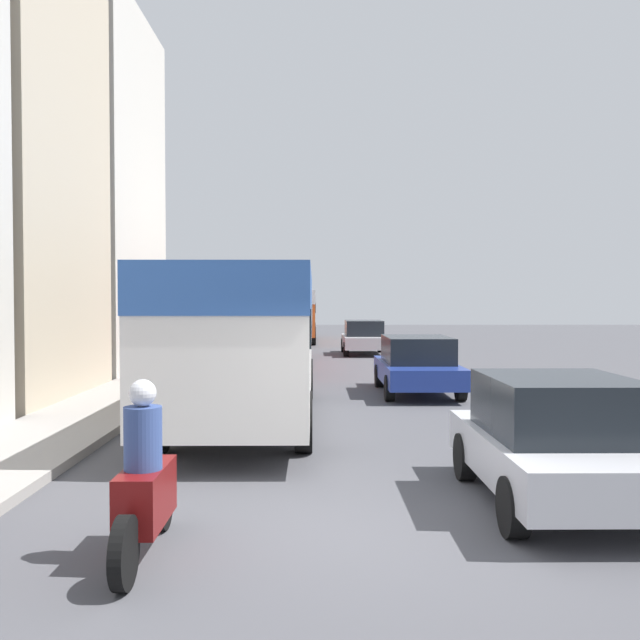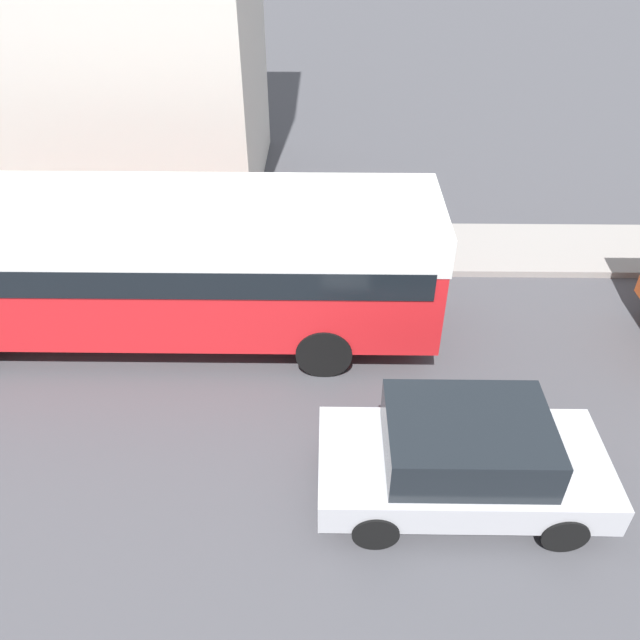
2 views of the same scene
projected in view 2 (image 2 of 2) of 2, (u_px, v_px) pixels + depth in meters
The scene contains 2 objects.
bus_following at pixel (142, 251), 11.16m from camera, with size 2.56×10.63×2.80m.
car_crossing at pixel (463, 458), 8.73m from camera, with size 1.92×4.05×1.52m.
Camera 2 is at (7.65, 22.25, 7.60)m, focal length 35.00 mm.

